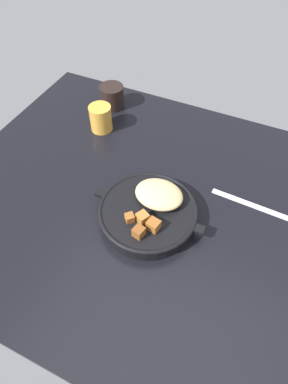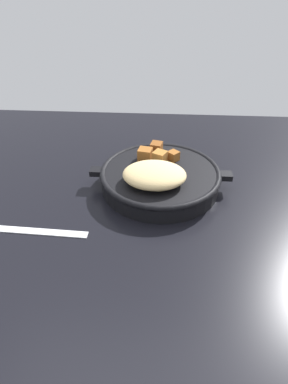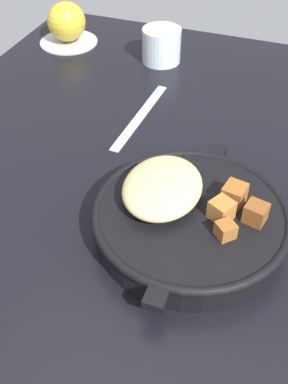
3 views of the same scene
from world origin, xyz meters
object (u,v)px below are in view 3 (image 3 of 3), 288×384
at_px(cast_iron_skillet, 188,216).
at_px(water_glass_short, 161,45).
at_px(red_apple, 67,22).
at_px(butter_knife, 140,116).

relative_size(cast_iron_skillet, water_glass_short, 3.80).
height_order(cast_iron_skillet, water_glass_short, cast_iron_skillet).
distance_m(cast_iron_skillet, water_glass_short, 0.48).
xyz_separation_m(red_apple, water_glass_short, (-0.01, -0.22, -0.01)).
xyz_separation_m(red_apple, butter_knife, (-0.22, -0.25, -0.04)).
bearing_deg(water_glass_short, butter_knife, -171.15).
bearing_deg(cast_iron_skillet, water_glass_short, 22.77).
bearing_deg(water_glass_short, cast_iron_skillet, -157.23).
distance_m(red_apple, water_glass_short, 0.22).
relative_size(red_apple, water_glass_short, 1.04).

